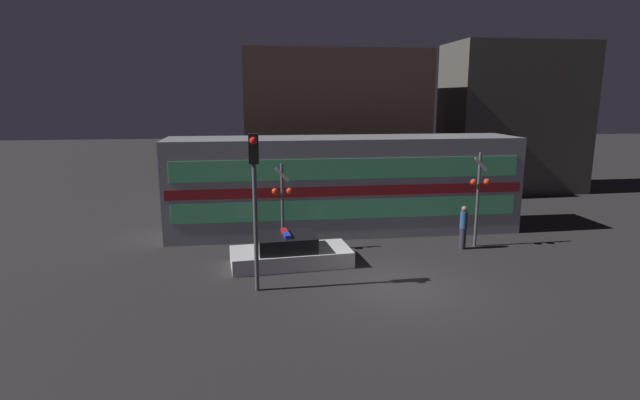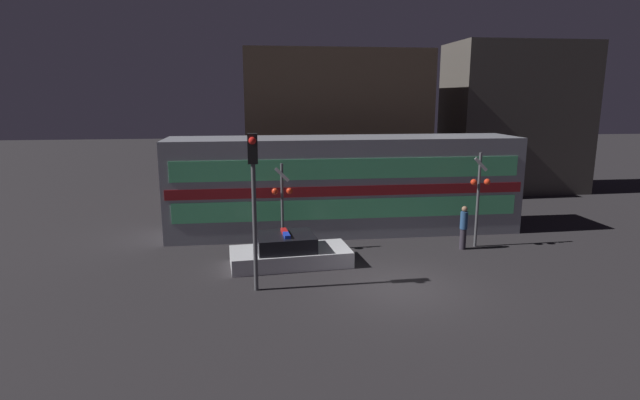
# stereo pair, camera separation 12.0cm
# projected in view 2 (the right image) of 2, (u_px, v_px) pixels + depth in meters

# --- Properties ---
(ground_plane) EXTENTS (120.00, 120.00, 0.00)m
(ground_plane) POSITION_uv_depth(u_px,v_px,m) (399.00, 287.00, 16.06)
(ground_plane) COLOR #262326
(train) EXTENTS (15.44, 3.02, 4.25)m
(train) POSITION_uv_depth(u_px,v_px,m) (344.00, 185.00, 22.31)
(train) COLOR gray
(train) RESTS_ON ground_plane
(police_car) EXTENTS (4.45, 2.28, 1.24)m
(police_car) POSITION_uv_depth(u_px,v_px,m) (289.00, 252.00, 18.10)
(police_car) COLOR silver
(police_car) RESTS_ON ground_plane
(pedestrian) EXTENTS (0.30, 0.30, 1.76)m
(pedestrian) POSITION_uv_depth(u_px,v_px,m) (464.00, 227.00, 19.83)
(pedestrian) COLOR #2D2833
(pedestrian) RESTS_ON ground_plane
(crossing_signal_near) EXTENTS (0.81, 0.32, 3.85)m
(crossing_signal_near) POSITION_uv_depth(u_px,v_px,m) (479.00, 192.00, 19.85)
(crossing_signal_near) COLOR #4C4C51
(crossing_signal_near) RESTS_ON ground_plane
(crossing_signal_far) EXTENTS (0.81, 0.32, 3.49)m
(crossing_signal_far) POSITION_uv_depth(u_px,v_px,m) (282.00, 200.00, 19.26)
(crossing_signal_far) COLOR #4C4C51
(crossing_signal_far) RESTS_ON ground_plane
(traffic_light_corner) EXTENTS (0.30, 0.46, 4.93)m
(traffic_light_corner) POSITION_uv_depth(u_px,v_px,m) (254.00, 184.00, 15.07)
(traffic_light_corner) COLOR #4C4C51
(traffic_light_corner) RESTS_ON ground_plane
(building_left) EXTENTS (10.51, 6.21, 8.59)m
(building_left) POSITION_uv_depth(u_px,v_px,m) (333.00, 125.00, 30.26)
(building_left) COLOR brown
(building_left) RESTS_ON ground_plane
(building_center) EXTENTS (8.45, 4.74, 9.29)m
(building_center) POSITION_uv_depth(u_px,v_px,m) (514.00, 118.00, 31.94)
(building_center) COLOR #47423D
(building_center) RESTS_ON ground_plane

